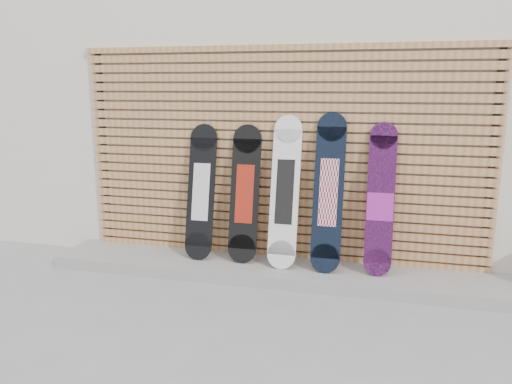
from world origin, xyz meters
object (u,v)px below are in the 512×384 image
at_px(snowboard_0, 201,192).
at_px(snowboard_3, 328,192).
at_px(snowboard_4, 380,200).
at_px(snowboard_2, 285,192).
at_px(snowboard_1, 245,194).

xyz_separation_m(snowboard_0, snowboard_3, (1.32, -0.03, 0.07)).
bearing_deg(snowboard_4, snowboard_2, -178.96).
bearing_deg(snowboard_4, snowboard_1, 179.33).
height_order(snowboard_1, snowboard_3, snowboard_3).
bearing_deg(snowboard_0, snowboard_1, 1.13).
xyz_separation_m(snowboard_1, snowboard_2, (0.42, -0.03, 0.05)).
relative_size(snowboard_3, snowboard_4, 1.06).
height_order(snowboard_0, snowboard_1, snowboard_1).
bearing_deg(snowboard_4, snowboard_0, 179.79).
bearing_deg(snowboard_1, snowboard_2, -4.43).
xyz_separation_m(snowboard_0, snowboard_1, (0.47, 0.01, 0.00)).
relative_size(snowboard_0, snowboard_4, 0.96).
xyz_separation_m(snowboard_0, snowboard_4, (1.82, -0.01, 0.02)).
bearing_deg(snowboard_1, snowboard_4, -0.67).
relative_size(snowboard_1, snowboard_4, 0.97).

